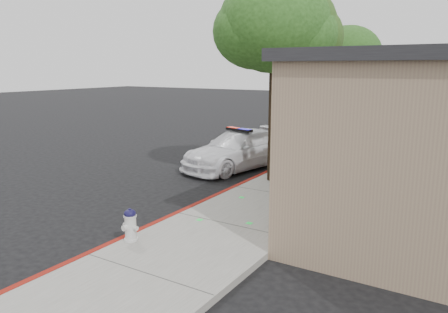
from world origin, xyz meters
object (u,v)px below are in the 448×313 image
Objects in this scene: fire_hydrant at (130,225)px; street_tree_mid at (284,31)px; street_tree_far at (349,57)px; police_car at (239,150)px; street_tree_near at (275,29)px.

fire_hydrant is 0.11× the size of street_tree_mid.
fire_hydrant is at bearing -94.35° from street_tree_mid.
street_tree_mid is 6.78m from street_tree_far.
police_car is 0.83× the size of street_tree_mid.
street_tree_mid is 1.15× the size of street_tree_far.
police_car is 8.09m from fire_hydrant.
fire_hydrant is 0.13× the size of street_tree_far.
street_tree_near reaches higher than street_tree_mid.
street_tree_far is at bearing 87.28° from street_tree_near.
police_car is 7.13m from street_tree_far.
street_tree_near is (2.15, -1.52, 4.35)m from police_car.
police_car is 0.82× the size of street_tree_near.
police_car is 5.01m from street_tree_mid.
fire_hydrant is at bearing -93.24° from street_tree_near.
street_tree_near is 7.17m from street_tree_far.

